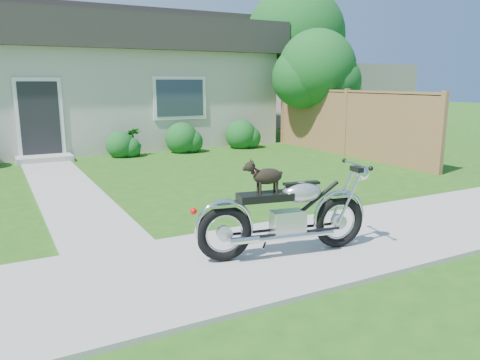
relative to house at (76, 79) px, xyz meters
name	(u,v)px	position (x,y,z in m)	size (l,w,h in m)	color
ground	(256,258)	(0.00, -11.99, -2.16)	(80.00, 80.00, 0.00)	#235114
sidewalk	(256,256)	(0.00, -11.99, -2.14)	(24.00, 2.20, 0.04)	#9E9B93
walkway	(65,188)	(-1.50, -6.99, -2.14)	(1.20, 8.00, 0.03)	#9E9B93
house	(76,79)	(0.00, 0.00, 0.00)	(12.60, 7.03, 4.50)	beige
fence	(346,123)	(6.30, -6.24, -1.22)	(0.12, 6.62, 1.90)	#906340
tree_near	(321,72)	(6.65, -4.58, 0.22)	(2.50, 2.42, 3.71)	#3D2B1C
tree_far	(299,41)	(7.60, -2.00, 1.37)	(3.59, 3.59, 5.50)	#3D2B1C
shrub_row	(87,144)	(-0.41, -3.49, -1.73)	(10.06, 1.13, 1.13)	#15501C
potted_plant_right	(134,142)	(0.90, -3.44, -1.76)	(0.45, 0.45, 0.80)	#1C631B
motorcycle_with_dog	(287,213)	(0.36, -12.13, -1.61)	(2.21, 0.70, 1.16)	black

